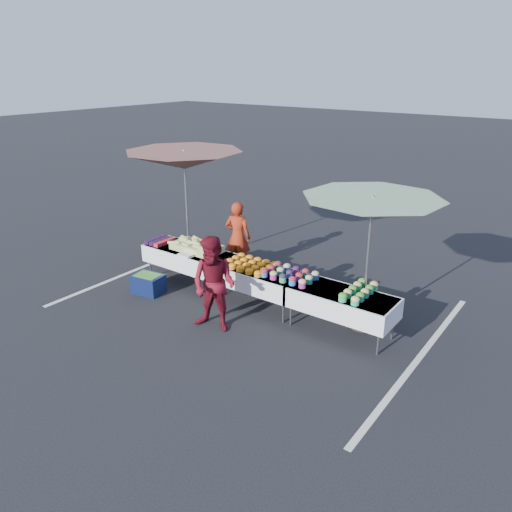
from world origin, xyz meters
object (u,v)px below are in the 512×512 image
Objects in this scene: table_right at (342,302)px; umbrella_right at (372,209)px; vendor at (238,237)px; storage_bin at (148,283)px; umbrella_left at (184,161)px; customer at (214,285)px; table_center at (256,277)px; table_left at (187,256)px.

umbrella_right reaches higher than table_right.
vendor is 2.44× the size of storage_bin.
storage_bin is at bearing -75.39° from umbrella_left.
umbrella_right is 4.72m from storage_bin.
customer is 0.58× the size of umbrella_right.
table_right is at bearing 0.00° from table_center.
table_center is 0.59× the size of umbrella_left.
customer is at bearing -142.44° from umbrella_right.
vendor is 0.50× the size of umbrella_left.
umbrella_right is at bearing 8.61° from storage_bin.
table_center and table_right have the same top height.
vendor reaches higher than table_center.
table_left is 1.80m from table_center.
umbrella_left is (-2.48, 1.96, 1.54)m from customer.
customer reaches higher than table_center.
storage_bin is (-4.10, -1.26, -1.96)m from umbrella_right.
table_right is 1.10× the size of customer.
table_right is at bearing -119.98° from umbrella_right.
customer is (-0.02, -1.18, 0.26)m from table_center.
table_left is at bearing 64.13° from storage_bin.
table_left is 4.16m from umbrella_right.
table_left is 1.10× the size of customer.
table_center is 2.86× the size of storage_bin.
table_right is 4.73m from umbrella_left.
umbrella_right reaches higher than table_left.
table_center is at bearing 77.37° from customer.
umbrella_left is at bearing 175.12° from umbrella_right.
vendor is (-3.13, 1.13, 0.21)m from table_right.
vendor is (-1.33, 1.13, 0.21)m from table_center.
table_left is 1.24m from vendor.
vendor is at bearing 139.54° from table_center.
vendor is at bearing 67.32° from table_left.
umbrella_left is (-2.50, 0.79, 1.80)m from table_center.
umbrella_right is at bearing -4.88° from umbrella_left.
table_center is at bearing -17.47° from umbrella_left.
table_right is 1.17× the size of vendor.
vendor reaches higher than storage_bin.
umbrella_right is at bearing 11.14° from table_center.
table_center is 2.28m from storage_bin.
table_center is 1.80m from table_right.
umbrella_left reaches higher than storage_bin.
table_left is 2.86× the size of storage_bin.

